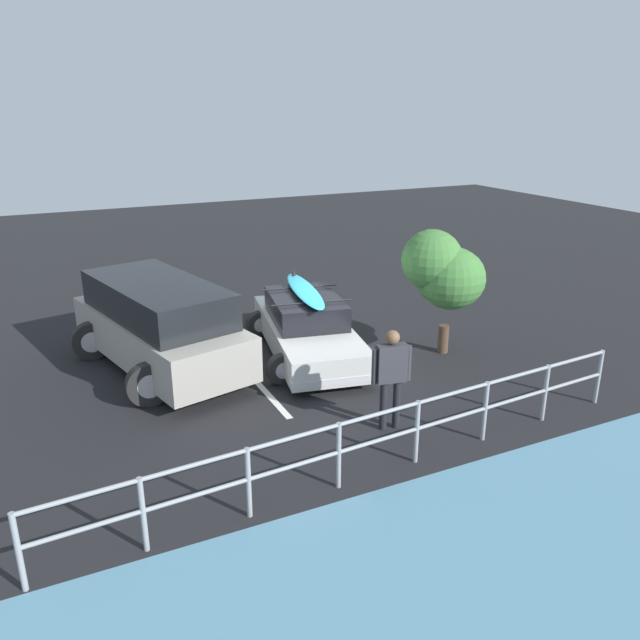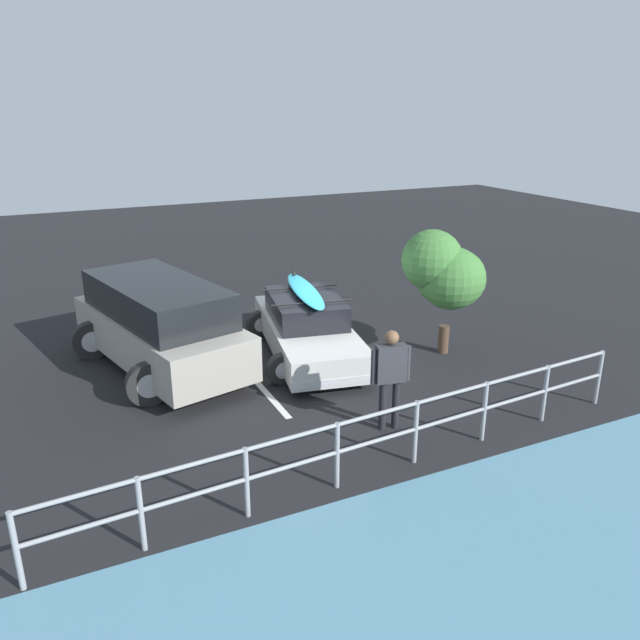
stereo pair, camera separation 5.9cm
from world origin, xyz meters
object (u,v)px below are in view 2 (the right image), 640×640
at_px(suv_car, 159,324).
at_px(bush_near_left, 445,275).
at_px(sedan_car, 307,327).
at_px(person_bystander, 390,371).

relative_size(suv_car, bush_near_left, 1.82).
relative_size(sedan_car, person_bystander, 2.62).
height_order(sedan_car, person_bystander, person_bystander).
bearing_deg(person_bystander, sedan_car, -92.15).
xyz_separation_m(suv_car, person_bystander, (-2.81, 4.08, 0.09)).
bearing_deg(person_bystander, suv_car, -55.49).
distance_m(person_bystander, bush_near_left, 3.42).
distance_m(suv_car, person_bystander, 4.95).
bearing_deg(sedan_car, suv_car, -10.91).
xyz_separation_m(person_bystander, bush_near_left, (-2.55, -2.14, 0.76)).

